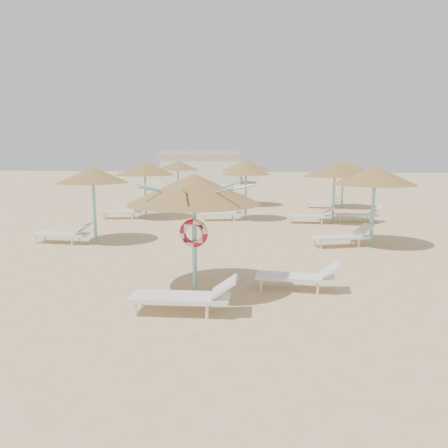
# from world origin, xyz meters

# --- Properties ---
(ground) EXTENTS (120.00, 120.00, 0.00)m
(ground) POSITION_xyz_m (0.00, 0.00, 0.00)
(ground) COLOR #D7BB83
(ground) RESTS_ON ground
(main_palapa) EXTENTS (3.01, 3.01, 2.70)m
(main_palapa) POSITION_xyz_m (-0.17, -0.29, 2.34)
(main_palapa) COLOR #77CEC3
(main_palapa) RESTS_ON ground
(lounger_main_a) EXTENTS (2.13, 0.71, 0.77)m
(lounger_main_a) POSITION_xyz_m (-0.05, -1.77, 0.37)
(lounger_main_a) COLOR white
(lounger_main_a) RESTS_ON ground
(lounger_main_b) EXTENTS (1.96, 0.71, 0.70)m
(lounger_main_b) POSITION_xyz_m (2.26, 0.01, 0.33)
(lounger_main_b) COLOR white
(lounger_main_b) RESTS_ON ground
(palapa_field) EXTENTS (13.60, 14.10, 2.72)m
(palapa_field) POSITION_xyz_m (0.39, 11.35, 2.32)
(palapa_field) COLOR #77CEC3
(palapa_field) RESTS_ON ground
(service_hut) EXTENTS (8.40, 4.40, 3.25)m
(service_hut) POSITION_xyz_m (-6.00, 35.00, 1.64)
(service_hut) COLOR silver
(service_hut) RESTS_ON ground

